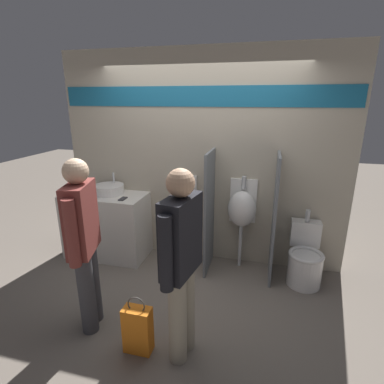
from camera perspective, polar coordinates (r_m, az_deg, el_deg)
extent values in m
plane|color=#70665B|center=(3.84, -0.65, -15.89)|extent=(16.00, 16.00, 0.00)
cube|color=#B2A893|center=(3.87, 1.59, 6.10)|extent=(3.68, 0.06, 2.70)
cube|color=#19668E|center=(3.76, 1.56, 17.75)|extent=(3.61, 0.01, 0.24)
cube|color=silver|center=(4.31, -15.88, -6.07)|extent=(1.10, 0.56, 0.88)
cylinder|color=white|center=(4.16, -15.47, 0.50)|extent=(0.39, 0.39, 0.12)
cylinder|color=silver|center=(4.24, -14.72, 2.72)|extent=(0.03, 0.03, 0.14)
cube|color=#232328|center=(3.91, -13.03, -1.26)|extent=(0.07, 0.14, 0.01)
cube|color=slate|center=(3.71, 3.28, -3.90)|extent=(0.03, 0.55, 1.52)
cube|color=slate|center=(3.65, 15.36, -4.86)|extent=(0.03, 0.55, 1.52)
cylinder|color=silver|center=(4.10, -1.84, -8.88)|extent=(0.04, 0.04, 0.58)
ellipsoid|color=white|center=(3.91, -1.92, -2.28)|extent=(0.35, 0.25, 0.46)
cube|color=white|center=(4.00, -1.43, -0.77)|extent=(0.33, 0.02, 0.58)
cylinder|color=silver|center=(3.89, -1.61, 2.58)|extent=(0.06, 0.06, 0.16)
cylinder|color=silver|center=(3.98, 9.13, -9.99)|extent=(0.04, 0.04, 0.58)
ellipsoid|color=white|center=(3.78, 9.49, -3.23)|extent=(0.35, 0.25, 0.46)
cube|color=white|center=(3.87, 9.71, -1.64)|extent=(0.33, 0.02, 0.58)
cylinder|color=silver|center=(3.76, 9.85, 1.79)|extent=(0.06, 0.06, 0.16)
cylinder|color=white|center=(3.85, 20.62, -13.73)|extent=(0.39, 0.39, 0.38)
torus|color=white|center=(3.75, 20.94, -11.09)|extent=(0.40, 0.40, 0.04)
cube|color=white|center=(3.94, 20.76, -7.30)|extent=(0.34, 0.16, 0.32)
cylinder|color=silver|center=(3.83, 21.17, -4.18)|extent=(0.06, 0.06, 0.14)
cylinder|color=#3D3D42|center=(3.05, -19.38, -17.86)|extent=(0.15, 0.15, 0.79)
cylinder|color=#3D3D42|center=(3.17, -18.51, -16.26)|extent=(0.15, 0.15, 0.79)
cube|color=brown|center=(2.78, -20.36, -4.77)|extent=(0.29, 0.45, 0.63)
cylinder|color=brown|center=(2.59, -21.94, -7.37)|extent=(0.10, 0.10, 0.58)
cylinder|color=brown|center=(3.00, -18.89, -3.64)|extent=(0.10, 0.10, 0.58)
sphere|color=beige|center=(2.66, -21.31, 3.71)|extent=(0.22, 0.22, 0.22)
cylinder|color=gray|center=(2.63, -2.75, -23.13)|extent=(0.15, 0.15, 0.79)
cylinder|color=gray|center=(2.74, -1.13, -21.21)|extent=(0.15, 0.15, 0.79)
cube|color=black|center=(2.30, -2.10, -8.40)|extent=(0.25, 0.44, 0.63)
cylinder|color=black|center=(2.13, -5.00, -11.64)|extent=(0.10, 0.10, 0.58)
cylinder|color=black|center=(2.51, 0.35, -6.92)|extent=(0.10, 0.10, 0.58)
sphere|color=tan|center=(2.15, -2.22, 1.74)|extent=(0.21, 0.21, 0.21)
cube|color=orange|center=(2.86, -10.29, -24.42)|extent=(0.24, 0.13, 0.42)
torus|color=#4C4742|center=(2.70, -10.59, -20.42)|extent=(0.16, 0.01, 0.16)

